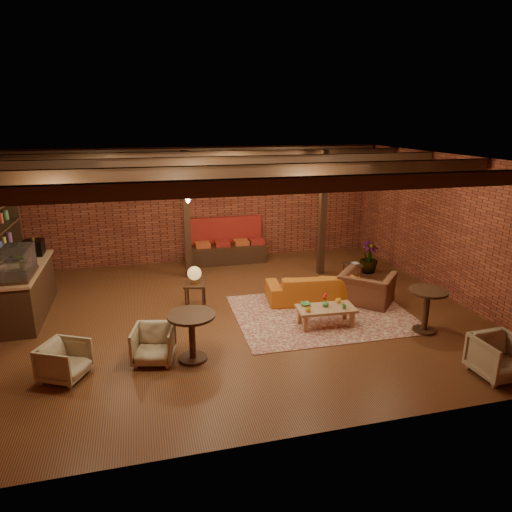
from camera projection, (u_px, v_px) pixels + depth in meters
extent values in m
plane|color=#3C1F0F|center=(231.00, 314.00, 9.60)|extent=(10.00, 10.00, 0.00)
cube|color=black|center=(229.00, 159.00, 8.66)|extent=(10.00, 8.00, 0.02)
cube|color=maroon|center=(203.00, 205.00, 12.84)|extent=(10.00, 0.02, 3.20)
cube|color=maroon|center=(295.00, 325.00, 5.42)|extent=(10.00, 0.02, 3.20)
cube|color=maroon|center=(447.00, 226.00, 10.30)|extent=(0.02, 8.00, 3.20)
cylinder|color=black|center=(215.00, 169.00, 10.25)|extent=(9.60, 0.12, 0.12)
cube|color=black|center=(186.00, 216.00, 11.40)|extent=(0.16, 0.16, 3.20)
cube|color=black|center=(323.00, 214.00, 11.64)|extent=(0.16, 0.16, 3.20)
imported|color=#337F33|center=(29.00, 256.00, 9.42)|extent=(0.35, 0.39, 0.30)
cube|color=#E73F17|center=(229.00, 182.00, 11.93)|extent=(0.86, 0.06, 0.30)
cube|color=maroon|center=(322.00, 314.00, 9.59)|extent=(3.66, 2.82, 0.01)
imported|color=#B05818|center=(316.00, 287.00, 10.22)|extent=(2.26, 1.09, 0.64)
cube|color=#9D6C49|center=(326.00, 309.00, 8.95)|extent=(1.17, 0.63, 0.05)
cube|color=#9D6C49|center=(305.00, 324.00, 8.73)|extent=(0.07, 0.07, 0.34)
cube|color=#9D6C49|center=(352.00, 320.00, 8.90)|extent=(0.07, 0.07, 0.34)
cube|color=#9D6C49|center=(300.00, 316.00, 9.11)|extent=(0.07, 0.07, 0.34)
cube|color=#9D6C49|center=(344.00, 312.00, 9.28)|extent=(0.07, 0.07, 0.34)
imported|color=yellow|center=(308.00, 310.00, 8.73)|extent=(0.12, 0.12, 0.09)
imported|color=#408C3F|center=(344.00, 307.00, 8.86)|extent=(0.10, 0.10, 0.09)
imported|color=yellow|center=(338.00, 301.00, 9.16)|extent=(0.12, 0.12, 0.09)
imported|color=#408C3F|center=(306.00, 304.00, 9.04)|extent=(0.21, 0.21, 0.05)
imported|color=#408C3F|center=(325.00, 304.00, 8.97)|extent=(0.11, 0.11, 0.11)
sphere|color=red|center=(326.00, 297.00, 8.93)|extent=(0.10, 0.10, 0.10)
cube|color=black|center=(195.00, 285.00, 9.76)|extent=(0.54, 0.54, 0.04)
cylinder|color=black|center=(195.00, 297.00, 9.84)|extent=(0.04, 0.04, 0.51)
cylinder|color=olive|center=(195.00, 283.00, 9.75)|extent=(0.15, 0.15, 0.02)
cylinder|color=olive|center=(195.00, 280.00, 9.73)|extent=(0.04, 0.04, 0.21)
sphere|color=orange|center=(194.00, 273.00, 9.69)|extent=(0.30, 0.30, 0.30)
cylinder|color=black|center=(191.00, 315.00, 7.56)|extent=(0.81, 0.81, 0.04)
cylinder|color=black|center=(192.00, 337.00, 7.67)|extent=(0.11, 0.11, 0.78)
cylinder|color=black|center=(193.00, 358.00, 7.79)|extent=(0.48, 0.48, 0.04)
imported|color=beige|center=(64.00, 359.00, 7.15)|extent=(0.83, 0.84, 0.66)
imported|color=beige|center=(154.00, 343.00, 7.65)|extent=(0.79, 0.76, 0.69)
imported|color=brown|center=(367.00, 283.00, 10.00)|extent=(1.28, 1.27, 0.95)
cube|color=black|center=(353.00, 264.00, 11.38)|extent=(0.44, 0.44, 0.04)
cylinder|color=black|center=(352.00, 273.00, 11.45)|extent=(0.04, 0.04, 0.42)
imported|color=black|center=(353.00, 263.00, 11.37)|extent=(0.17, 0.22, 0.02)
cylinder|color=black|center=(428.00, 291.00, 8.58)|extent=(0.73, 0.73, 0.05)
cylinder|color=black|center=(426.00, 311.00, 8.70)|extent=(0.11, 0.11, 0.79)
cylinder|color=black|center=(424.00, 330.00, 8.81)|extent=(0.44, 0.44, 0.05)
imported|color=beige|center=(499.00, 355.00, 7.19)|extent=(0.74, 0.70, 0.74)
imported|color=#4C7F4C|center=(371.00, 226.00, 11.80)|extent=(1.86, 1.86, 2.53)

